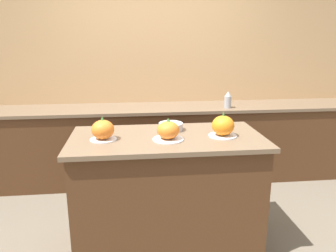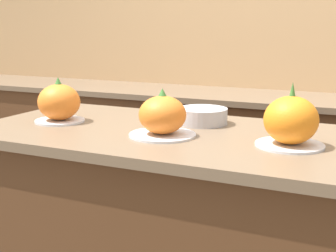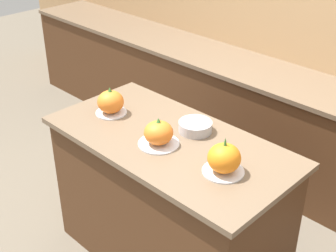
# 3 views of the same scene
# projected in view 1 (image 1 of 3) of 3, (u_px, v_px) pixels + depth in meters

# --- Properties ---
(ground_plane) EXTENTS (12.00, 12.00, 0.00)m
(ground_plane) POSITION_uv_depth(u_px,v_px,m) (167.00, 242.00, 2.77)
(ground_plane) COLOR #665B4C
(wall_back) EXTENTS (8.00, 0.06, 2.50)m
(wall_back) POSITION_uv_depth(u_px,v_px,m) (152.00, 73.00, 4.00)
(wall_back) COLOR tan
(wall_back) RESTS_ON ground_plane
(kitchen_island) EXTENTS (1.49, 0.75, 0.94)m
(kitchen_island) POSITION_uv_depth(u_px,v_px,m) (167.00, 191.00, 2.65)
(kitchen_island) COLOR #4C2D19
(kitchen_island) RESTS_ON ground_plane
(back_counter) EXTENTS (6.00, 0.60, 0.90)m
(back_counter) POSITION_uv_depth(u_px,v_px,m) (155.00, 144.00, 3.90)
(back_counter) COLOR #4C2D19
(back_counter) RESTS_ON ground_plane
(pumpkin_cake_left) EXTENTS (0.20, 0.20, 0.18)m
(pumpkin_cake_left) POSITION_uv_depth(u_px,v_px,m) (103.00, 130.00, 2.42)
(pumpkin_cake_left) COLOR silver
(pumpkin_cake_left) RESTS_ON kitchen_island
(pumpkin_cake_center) EXTENTS (0.23, 0.23, 0.17)m
(pumpkin_cake_center) POSITION_uv_depth(u_px,v_px,m) (168.00, 131.00, 2.43)
(pumpkin_cake_center) COLOR silver
(pumpkin_cake_center) RESTS_ON kitchen_island
(pumpkin_cake_right) EXTENTS (0.22, 0.22, 0.20)m
(pumpkin_cake_right) POSITION_uv_depth(u_px,v_px,m) (223.00, 126.00, 2.51)
(pumpkin_cake_right) COLOR silver
(pumpkin_cake_right) RESTS_ON kitchen_island
(bottle_tall) EXTENTS (0.08, 0.08, 0.19)m
(bottle_tall) POSITION_uv_depth(u_px,v_px,m) (228.00, 100.00, 3.70)
(bottle_tall) COLOR #99999E
(bottle_tall) RESTS_ON back_counter
(mixing_bowl) EXTENTS (0.20, 0.20, 0.06)m
(mixing_bowl) POSITION_uv_depth(u_px,v_px,m) (171.00, 127.00, 2.68)
(mixing_bowl) COLOR #ADADB2
(mixing_bowl) RESTS_ON kitchen_island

